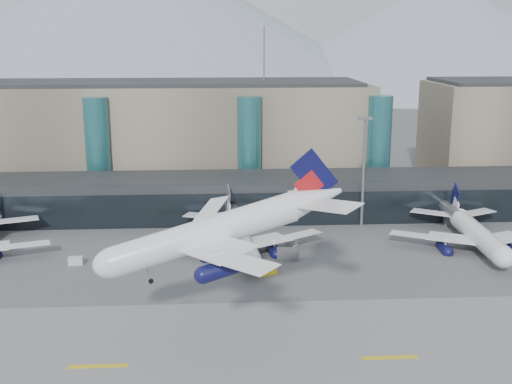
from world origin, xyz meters
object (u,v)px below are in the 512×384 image
(veh_b, at_px, (152,243))
(lightmast_mid, at_px, (364,166))
(veh_g, at_px, (292,242))
(veh_h, at_px, (267,270))
(hero_jet, at_px, (230,220))
(veh_c, at_px, (287,254))
(jet_parked_mid, at_px, (237,228))
(veh_a, at_px, (76,261))
(jet_parked_right, at_px, (473,225))

(veh_b, bearing_deg, lightmast_mid, -90.07)
(veh_g, distance_m, veh_h, 17.99)
(hero_jet, bearing_deg, veh_c, 61.71)
(lightmast_mid, xyz_separation_m, veh_h, (-24.47, -29.97, -13.52))
(jet_parked_mid, xyz_separation_m, veh_b, (-17.98, 3.38, -3.94))
(veh_c, relative_size, veh_h, 1.24)
(veh_a, relative_size, veh_c, 0.67)
(lightmast_mid, bearing_deg, hero_jet, -119.32)
(lightmast_mid, relative_size, veh_a, 9.36)
(jet_parked_mid, bearing_deg, veh_a, 96.06)
(veh_b, height_order, veh_h, veh_h)
(hero_jet, distance_m, veh_b, 50.64)
(jet_parked_mid, height_order, veh_g, jet_parked_mid)
(veh_g, height_order, veh_h, veh_h)
(jet_parked_mid, bearing_deg, veh_c, -131.32)
(jet_parked_mid, height_order, veh_b, jet_parked_mid)
(jet_parked_right, bearing_deg, veh_h, 110.29)
(lightmast_mid, xyz_separation_m, veh_c, (-19.96, -22.22, -13.29))
(lightmast_mid, distance_m, veh_c, 32.69)
(jet_parked_right, height_order, veh_g, jet_parked_right)
(jet_parked_mid, relative_size, jet_parked_right, 1.02)
(jet_parked_mid, distance_m, veh_h, 15.88)
(hero_jet, relative_size, jet_parked_right, 1.02)
(lightmast_mid, bearing_deg, veh_h, -129.23)
(veh_a, bearing_deg, jet_parked_right, 0.41)
(jet_parked_mid, distance_m, veh_g, 12.62)
(veh_a, bearing_deg, jet_parked_mid, 8.36)
(jet_parked_right, distance_m, veh_g, 38.50)
(hero_jet, distance_m, veh_a, 48.52)
(veh_c, bearing_deg, jet_parked_mid, 148.38)
(hero_jet, relative_size, veh_b, 15.24)
(veh_a, bearing_deg, hero_jet, -53.52)
(veh_g, xyz_separation_m, veh_h, (-6.50, -16.77, 0.25))
(lightmast_mid, distance_m, jet_parked_right, 27.54)
(hero_jet, relative_size, jet_parked_mid, 0.99)
(veh_h, bearing_deg, jet_parked_mid, 85.72)
(jet_parked_mid, distance_m, jet_parked_right, 49.98)
(veh_h, bearing_deg, jet_parked_right, -6.63)
(veh_g, bearing_deg, hero_jet, -66.27)
(hero_jet, distance_m, veh_g, 49.11)
(hero_jet, distance_m, jet_parked_right, 67.77)
(lightmast_mid, relative_size, hero_jet, 0.68)
(lightmast_mid, height_order, jet_parked_right, lightmast_mid)
(hero_jet, xyz_separation_m, veh_b, (-15.81, 44.72, -17.74))
(lightmast_mid, distance_m, hero_jet, 65.27)
(veh_a, bearing_deg, lightmast_mid, 15.87)
(veh_a, height_order, veh_h, veh_h)
(lightmast_mid, xyz_separation_m, veh_b, (-47.71, -12.08, -13.70))
(lightmast_mid, height_order, jet_parked_mid, lightmast_mid)
(veh_b, xyz_separation_m, veh_c, (27.75, -10.15, 0.41))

